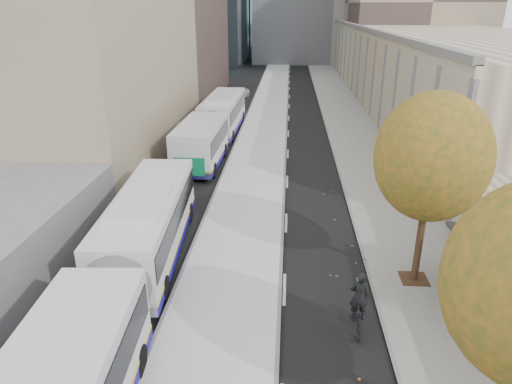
# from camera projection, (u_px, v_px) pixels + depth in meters

# --- Properties ---
(bus_platform) EXTENTS (4.25, 150.00, 0.15)m
(bus_platform) POSITION_uv_depth(u_px,v_px,m) (262.00, 135.00, 39.39)
(bus_platform) COLOR silver
(bus_platform) RESTS_ON ground
(sidewalk) EXTENTS (4.75, 150.00, 0.08)m
(sidewalk) POSITION_uv_depth(u_px,v_px,m) (356.00, 137.00, 38.87)
(sidewalk) COLOR gray
(sidewalk) RESTS_ON ground
(building_tan) EXTENTS (18.00, 92.00, 8.00)m
(building_tan) POSITION_uv_depth(u_px,v_px,m) (414.00, 56.00, 63.42)
(building_tan) COLOR gray
(building_tan) RESTS_ON ground
(bus_shelter) EXTENTS (1.90, 4.40, 2.53)m
(bus_shelter) POSITION_uv_depth(u_px,v_px,m) (498.00, 262.00, 15.74)
(bus_shelter) COLOR #383A3F
(bus_shelter) RESTS_ON sidewalk
(tree_c) EXTENTS (4.20, 4.20, 7.28)m
(tree_c) POSITION_uv_depth(u_px,v_px,m) (432.00, 158.00, 16.61)
(tree_c) COLOR black
(tree_c) RESTS_ON sidewalk
(bus_near) EXTENTS (3.78, 17.79, 2.94)m
(bus_near) POSITION_uv_depth(u_px,v_px,m) (125.00, 271.00, 16.25)
(bus_near) COLOR silver
(bus_near) RESTS_ON ground
(bus_far) EXTENTS (3.06, 18.54, 3.08)m
(bus_far) POSITION_uv_depth(u_px,v_px,m) (215.00, 124.00, 36.53)
(bus_far) COLOR silver
(bus_far) RESTS_ON ground
(cyclist) EXTENTS (0.66, 1.78, 2.28)m
(cyclist) POSITION_uv_depth(u_px,v_px,m) (358.00, 309.00, 15.43)
(cyclist) COLOR black
(cyclist) RESTS_ON ground
(distant_car) EXTENTS (2.43, 4.08, 1.30)m
(distant_car) POSITION_uv_depth(u_px,v_px,m) (239.00, 93.00, 55.37)
(distant_car) COLOR #BEBEBE
(distant_car) RESTS_ON ground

